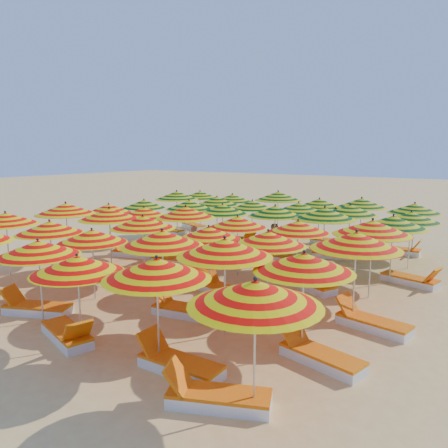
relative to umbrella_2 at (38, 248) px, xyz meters
The scene contains 66 objects.
ground 6.48m from the umbrella_2, 81.79° to the left, with size 120.00×120.00×0.00m, color #F2BE6B.
umbrella_2 is the anchor object (origin of this frame).
umbrella_3 2.01m from the umbrella_2, 11.10° to the right, with size 1.99×1.99×2.06m.
umbrella_4 3.89m from the umbrella_2, ahead, with size 2.76×2.76×2.21m.
umbrella_5 6.23m from the umbrella_2, ahead, with size 2.55×2.55×2.26m.
umbrella_6 4.81m from the umbrella_2, 158.70° to the left, with size 2.59×2.59×2.22m.
umbrella_7 2.80m from the umbrella_2, 140.31° to the left, with size 2.49×2.49×2.13m.
umbrella_8 1.83m from the umbrella_2, 98.35° to the left, with size 2.40×2.40×2.06m.
umbrella_9 2.96m from the umbrella_2, 43.45° to the left, with size 2.21×2.21×2.25m.
umbrella_10 4.55m from the umbrella_2, 24.26° to the left, with size 2.88×2.88×2.30m.
umbrella_11 6.30m from the umbrella_2, 18.50° to the left, with size 2.35×2.35×2.19m.
umbrella_12 5.90m from the umbrella_2, 137.65° to the left, with size 2.68×2.68×2.33m.
umbrella_13 4.74m from the umbrella_2, 118.15° to the left, with size 2.28×2.28×2.27m.
umbrella_14 3.86m from the umbrella_2, 94.59° to the left, with size 2.36×2.36×2.19m.
umbrella_15 4.64m from the umbrella_2, 64.22° to the left, with size 1.98×1.98×2.02m.
umbrella_16 5.70m from the umbrella_2, 43.79° to the left, with size 2.66×2.66×2.15m.
umbrella_17 7.60m from the umbrella_2, 33.52° to the left, with size 2.46×2.46×2.32m.
umbrella_18 7.72m from the umbrella_2, 126.54° to the left, with size 2.44×2.44×2.04m.
umbrella_19 6.61m from the umbrella_2, 112.15° to the left, with size 2.13×2.13×2.07m.
umbrella_20 6.08m from the umbrella_2, 93.57° to the left, with size 2.38×2.38×2.26m.
umbrella_21 6.36m from the umbrella_2, 73.59° to the left, with size 2.04×2.04×2.08m.
umbrella_22 7.38m from the umbrella_2, 58.12° to the left, with size 2.20×2.20×2.10m.
umbrella_23 8.79m from the umbrella_2, 45.72° to the left, with size 2.87×2.87×2.32m.
umbrella_24 9.25m from the umbrella_2, 118.72° to the left, with size 2.55×2.55×2.06m.
umbrella_25 8.73m from the umbrella_2, 104.20° to the left, with size 2.32×2.32×2.15m.
umbrella_26 8.06m from the umbrella_2, 90.99° to the left, with size 2.65×2.65×2.16m.
umbrella_27 8.69m from the umbrella_2, 76.95° to the left, with size 2.38×2.38×2.20m.
umbrella_28 9.21m from the umbrella_2, 64.61° to the left, with size 2.86×2.86×2.30m.
umbrella_29 10.22m from the umbrella_2, 52.11° to the left, with size 2.59×2.59×2.24m.
umbrella_30 11.43m from the umbrella_2, 113.40° to the left, with size 2.80×2.80×2.27m.
umbrella_31 10.73m from the umbrella_2, 101.45° to the left, with size 2.08×2.08×2.13m.
umbrella_32 10.50m from the umbrella_2, 91.25° to the left, with size 2.09×2.09×2.07m.
umbrella_33 10.73m from the umbrella_2, 79.45° to the left, with size 2.04×2.04×2.12m.
umbrella_34 11.11m from the umbrella_2, 67.83° to the left, with size 2.67×2.67×2.21m.
umbrella_35 12.07m from the umbrella_2, 58.08° to the left, with size 2.13×2.13×2.12m.
umbrella_36 13.08m from the umbrella_2, 109.99° to the left, with size 2.29×2.29×2.14m.
umbrella_37 12.52m from the umbrella_2, 101.20° to the left, with size 2.15×2.15×2.08m.
umbrella_38 12.52m from the umbrella_2, 90.01° to the left, with size 2.86×2.86×2.33m.
umbrella_39 12.64m from the umbrella_2, 80.48° to the left, with size 2.65×2.65×2.12m.
umbrella_40 13.13m from the umbrella_2, 72.48° to the left, with size 2.63×2.63×2.25m.
umbrella_41 13.74m from the umbrella_2, 63.68° to the left, with size 2.12×2.12×2.19m.
lounger_2 1.80m from the umbrella_2, 161.20° to the left, with size 1.82×1.22×0.69m.
lounger_3 2.27m from the umbrella_2, 14.25° to the right, with size 1.83×1.05×0.69m.
lounger_4 4.70m from the umbrella_2, ahead, with size 1.74×0.60×0.69m.
lounger_5 5.90m from the umbrella_2, ahead, with size 1.82×1.21×0.69m.
lounger_6 3.86m from the umbrella_2, 40.27° to the left, with size 1.81×0.89×0.69m.
lounger_7 6.93m from the umbrella_2, 15.25° to the left, with size 1.82×0.95×0.69m.
lounger_8 4.07m from the umbrella_2, 85.51° to the left, with size 1.76×0.67×0.69m.
lounger_9 5.12m from the umbrella_2, 58.57° to the left, with size 1.83×1.06×0.69m.
lounger_10 8.13m from the umbrella_2, 30.69° to the left, with size 1.81×0.89×0.69m.
lounger_11 6.98m from the umbrella_2, 117.13° to the left, with size 1.82×1.03×0.69m.
lounger_12 6.34m from the umbrella_2, 99.19° to the left, with size 1.80×0.82×0.69m.
lounger_13 7.73m from the umbrella_2, 53.47° to the left, with size 1.82×1.25×0.69m.
lounger_14 8.42m from the umbrella_2, 86.82° to the left, with size 1.83×1.12×0.69m.
lounger_15 9.15m from the umbrella_2, 74.11° to the left, with size 1.79×0.77×0.69m.
lounger_16 10.91m from the umbrella_2, 50.37° to the left, with size 1.82×0.98×0.69m.
lounger_17 11.77m from the umbrella_2, 116.18° to the left, with size 1.75×0.64×0.69m.
lounger_18 10.57m from the umbrella_2, 98.96° to the left, with size 1.82×1.20×0.69m.
lounger_19 10.44m from the umbrella_2, 94.08° to the left, with size 1.83×1.16×0.69m.
lounger_20 11.09m from the umbrella_2, 70.32° to the left, with size 1.83×1.08×0.69m.
lounger_21 13.55m from the umbrella_2, 112.13° to the left, with size 1.82×1.18×0.69m.
lounger_22 12.88m from the umbrella_2, 78.29° to the left, with size 1.77×0.69×0.69m.
lounger_23 13.00m from the umbrella_2, 74.48° to the left, with size 1.82×0.95×0.69m.
lounger_24 13.73m from the umbrella_2, 65.75° to the left, with size 1.75×0.64×0.69m.
beachgoer_b 8.88m from the umbrella_2, 77.43° to the left, with size 0.70×0.55×1.44m, color tan.
beachgoer_a 6.98m from the umbrella_2, 95.11° to the left, with size 0.49×0.32×1.35m, color tan.
Camera 1 is at (8.54, -12.10, 4.14)m, focal length 35.00 mm.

